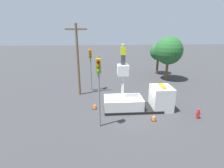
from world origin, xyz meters
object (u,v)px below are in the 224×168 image
object	(u,v)px
utility_pole	(78,58)
traffic_light_pole	(99,79)
bucket_truck	(140,101)
traffic_light_across	(90,61)
tree_left_bg	(169,51)
traffic_cone_rear	(95,106)
traffic_cone_curbside	(154,117)
worker	(123,54)
fire_hydrant	(198,114)
tree_right_bg	(158,52)

from	to	relation	value
utility_pole	traffic_light_pole	bearing A→B (deg)	-72.25
bucket_truck	traffic_light_across	xyz separation A→B (m)	(-4.63, 5.38, 2.72)
tree_left_bg	traffic_cone_rear	bearing A→B (deg)	-139.12
traffic_cone_curbside	traffic_light_pole	bearing A→B (deg)	-171.03
bucket_truck	utility_pole	xyz separation A→B (m)	(-5.89, 4.19, 3.28)
worker	utility_pole	distance (m)	6.07
bucket_truck	worker	size ratio (longest dim) A/B	3.52
utility_pole	traffic_cone_curbside	bearing A→B (deg)	-43.34
fire_hydrant	traffic_cone_curbside	xyz separation A→B (m)	(-3.74, -0.05, -0.15)
traffic_cone_curbside	tree_right_bg	size ratio (longest dim) A/B	0.12
traffic_light_pole	traffic_cone_curbside	bearing A→B (deg)	8.97
traffic_light_across	worker	bearing A→B (deg)	-60.58
traffic_cone_curbside	worker	bearing A→B (deg)	138.51
fire_hydrant	tree_right_bg	distance (m)	14.83
traffic_light_pole	traffic_cone_rear	bearing A→B (deg)	98.20
tree_left_bg	tree_right_bg	bearing A→B (deg)	94.66
utility_pole	worker	bearing A→B (deg)	-44.31
traffic_cone_rear	tree_left_bg	world-z (taller)	tree_left_bg
tree_left_bg	tree_right_bg	world-z (taller)	tree_left_bg
worker	traffic_light_across	xyz separation A→B (m)	(-3.03, 5.38, -1.52)
traffic_light_across	utility_pole	world-z (taller)	utility_pole
traffic_light_across	tree_left_bg	world-z (taller)	tree_left_bg
traffic_light_across	traffic_cone_curbside	size ratio (longest dim) A/B	8.55
worker	traffic_light_pole	distance (m)	3.68
fire_hydrant	traffic_cone_rear	world-z (taller)	fire_hydrant
worker	traffic_light_across	distance (m)	6.36
fire_hydrant	tree_left_bg	size ratio (longest dim) A/B	0.14
tree_right_bg	utility_pole	bearing A→B (deg)	-144.41
fire_hydrant	traffic_cone_rear	xyz separation A→B (m)	(-8.61, 2.44, -0.13)
traffic_light_across	fire_hydrant	xyz separation A→B (m)	(9.12, -7.40, -3.16)
bucket_truck	traffic_light_across	bearing A→B (deg)	130.76
traffic_cone_rear	tree_right_bg	size ratio (longest dim) A/B	0.13
worker	traffic_cone_rear	distance (m)	5.44
worker	traffic_light_pole	size ratio (longest dim) A/B	0.32
fire_hydrant	traffic_light_pole	bearing A→B (deg)	-174.79
bucket_truck	fire_hydrant	xyz separation A→B (m)	(4.48, -2.03, -0.44)
traffic_light_across	tree_right_bg	world-z (taller)	traffic_light_across
worker	traffic_cone_curbside	size ratio (longest dim) A/B	2.95
bucket_truck	traffic_cone_curbside	size ratio (longest dim) A/B	10.40
traffic_cone_rear	tree_left_bg	distance (m)	13.81
traffic_light_across	utility_pole	xyz separation A→B (m)	(-1.26, -1.19, 0.56)
traffic_light_across	utility_pole	size ratio (longest dim) A/B	0.66
traffic_light_across	traffic_cone_rear	distance (m)	5.98
traffic_light_pole	tree_right_bg	size ratio (longest dim) A/B	1.11
tree_right_bg	utility_pole	size ratio (longest dim) A/B	0.64
traffic_cone_rear	utility_pole	size ratio (longest dim) A/B	0.08
traffic_light_across	tree_left_bg	xyz separation A→B (m)	(10.53, 3.71, 0.59)
traffic_cone_rear	traffic_cone_curbside	size ratio (longest dim) A/B	1.07
bucket_truck	traffic_cone_rear	size ratio (longest dim) A/B	9.73
traffic_light_pole	traffic_light_across	size ratio (longest dim) A/B	1.07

